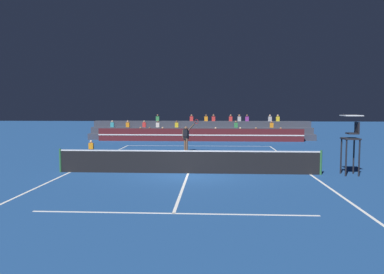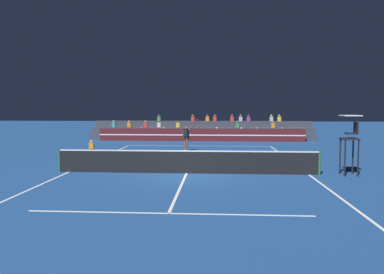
% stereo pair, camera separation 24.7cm
% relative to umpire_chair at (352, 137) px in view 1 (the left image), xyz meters
% --- Properties ---
extents(ground_plane, '(120.00, 120.00, 0.00)m').
position_rel_umpire_chair_xyz_m(ground_plane, '(-7.25, 0.00, -1.72)').
color(ground_plane, navy).
extents(court_lines, '(11.10, 23.90, 0.01)m').
position_rel_umpire_chair_xyz_m(court_lines, '(-7.25, 0.00, -1.71)').
color(court_lines, white).
rests_on(court_lines, ground).
extents(tennis_net, '(12.00, 0.10, 1.10)m').
position_rel_umpire_chair_xyz_m(tennis_net, '(-7.25, 0.00, -1.17)').
color(tennis_net, '#2D6B38').
rests_on(tennis_net, ground).
extents(sponsor_banner_wall, '(18.00, 0.26, 1.10)m').
position_rel_umpire_chair_xyz_m(sponsor_banner_wall, '(-7.25, 15.82, -1.17)').
color(sponsor_banner_wall, '#51191E').
rests_on(sponsor_banner_wall, ground).
extents(bleacher_stand, '(20.61, 2.85, 2.28)m').
position_rel_umpire_chair_xyz_m(bleacher_stand, '(-7.25, 18.36, -1.07)').
color(bleacher_stand, '#383D4C').
rests_on(bleacher_stand, ground).
extents(umpire_chair, '(0.76, 0.84, 2.67)m').
position_rel_umpire_chair_xyz_m(umpire_chair, '(0.00, 0.00, 0.00)').
color(umpire_chair, black).
rests_on(umpire_chair, ground).
extents(ball_kid_courtside, '(0.30, 0.36, 0.84)m').
position_rel_umpire_chair_xyz_m(ball_kid_courtside, '(-14.07, 7.06, -1.39)').
color(ball_kid_courtside, black).
rests_on(ball_kid_courtside, ground).
extents(tennis_player, '(1.17, 0.84, 2.28)m').
position_rel_umpire_chair_xyz_m(tennis_player, '(-7.91, 8.20, -0.74)').
color(tennis_player, brown).
rests_on(tennis_player, ground).
extents(tennis_ball, '(0.07, 0.07, 0.07)m').
position_rel_umpire_chair_xyz_m(tennis_ball, '(-8.58, 2.51, -1.68)').
color(tennis_ball, '#C6DB33').
rests_on(tennis_ball, ground).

